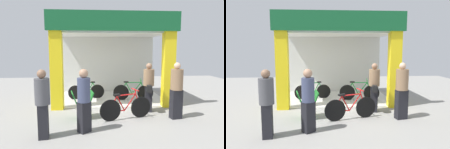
# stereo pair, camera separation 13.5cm
# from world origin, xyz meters

# --- Properties ---
(ground_plane) EXTENTS (17.02, 17.02, 0.00)m
(ground_plane) POSITION_xyz_m (0.00, 0.00, 0.00)
(ground_plane) COLOR gray
(ground_plane) RESTS_ON ground
(shop_facade) EXTENTS (4.71, 3.31, 3.48)m
(shop_facade) POSITION_xyz_m (0.00, 1.48, 1.85)
(shop_facade) COLOR beige
(shop_facade) RESTS_ON ground
(bicycle_inside_0) EXTENTS (1.66, 0.46, 0.92)m
(bicycle_inside_0) POSITION_xyz_m (0.92, 1.04, 0.37)
(bicycle_inside_0) COLOR black
(bicycle_inside_0) RESTS_ON ground
(bicycle_inside_1) EXTENTS (1.55, 0.43, 0.86)m
(bicycle_inside_1) POSITION_xyz_m (-1.04, 1.47, 0.34)
(bicycle_inside_1) COLOR black
(bicycle_inside_1) RESTS_ON ground
(bicycle_parked_0) EXTENTS (1.65, 0.56, 0.93)m
(bicycle_parked_0) POSITION_xyz_m (0.25, -1.32, 0.37)
(bicycle_parked_0) COLOR black
(bicycle_parked_0) RESTS_ON ground
(sandwich_board_sign) EXTENTS (0.75, 0.69, 0.86)m
(sandwich_board_sign) POSITION_xyz_m (-1.10, -1.08, 0.43)
(sandwich_board_sign) COLOR #197226
(sandwich_board_sign) RESTS_ON ground
(pedestrian_0) EXTENTS (0.48, 0.48, 1.68)m
(pedestrian_0) POSITION_xyz_m (-0.99, -2.23, 0.87)
(pedestrian_0) COLOR black
(pedestrian_0) RESTS_ON ground
(pedestrian_1) EXTENTS (0.44, 0.44, 1.77)m
(pedestrian_1) POSITION_xyz_m (1.83, -1.36, 0.93)
(pedestrian_1) COLOR black
(pedestrian_1) RESTS_ON ground
(pedestrian_2) EXTENTS (0.41, 0.41, 1.70)m
(pedestrian_2) POSITION_xyz_m (-1.98, -2.51, 0.89)
(pedestrian_2) COLOR black
(pedestrian_2) RESTS_ON ground
(pedestrian_3) EXTENTS (0.43, 0.69, 1.69)m
(pedestrian_3) POSITION_xyz_m (1.16, -0.54, 0.88)
(pedestrian_3) COLOR black
(pedestrian_3) RESTS_ON ground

